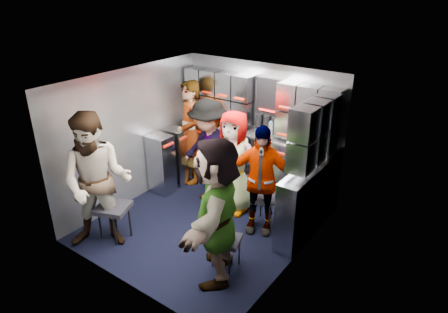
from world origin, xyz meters
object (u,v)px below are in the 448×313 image
Objects in this scene: jump_seat_center at (240,182)px; jump_seat_near_left at (113,209)px; attendant_standing at (190,133)px; attendant_arc_c at (233,163)px; attendant_arc_d at (260,180)px; attendant_arc_b at (209,152)px; jump_seat_near_right at (226,241)px; attendant_arc_a at (97,182)px; jump_seat_mid_right at (266,199)px; attendant_arc_e at (217,211)px; jump_seat_mid_left at (216,176)px.

jump_seat_near_left is at bearing -117.73° from jump_seat_center.
attendant_standing is 1.12× the size of attendant_arc_c.
attendant_arc_b is at bearing 145.71° from attendant_arc_d.
jump_seat_center is at bearing 117.18° from jump_seat_near_right.
attendant_arc_c is 0.64m from attendant_arc_d.
attendant_arc_a is 1.94m from attendant_arc_c.
jump_seat_near_right is at bearing -6.80° from attendant_standing.
attendant_arc_a is (-1.50, -1.67, 0.52)m from jump_seat_mid_right.
jump_seat_near_left is 0.52m from attendant_arc_a.
attendant_arc_d reaches higher than jump_seat_near_left.
jump_seat_mid_right is 0.28× the size of attendant_standing.
attendant_arc_e is (1.58, 0.21, 0.45)m from jump_seat_near_left.
attendant_arc_e is (0.09, -1.28, 0.48)m from jump_seat_mid_right.
attendant_arc_c is at bearing 120.72° from jump_seat_near_right.
attendant_arc_e is (1.82, -1.69, -0.00)m from attendant_standing.
jump_seat_mid_left is 0.46m from jump_seat_center.
attendant_arc_d is at bearing 0.41° from attendant_arc_b.
jump_seat_mid_left is at bearing 17.96° from attendant_standing.
jump_seat_near_right is 0.56m from attendant_arc_e.
attendant_arc_a is at bearing -104.59° from attendant_arc_e.
attendant_arc_e is (-0.00, -0.18, 0.53)m from jump_seat_near_right.
attendant_arc_b is at bearing 73.98° from jump_seat_near_left.
jump_seat_near_left is at bearing -93.01° from attendant_arc_b.
jump_seat_near_right is at bearing 151.57° from attendant_arc_e.
attendant_arc_d is (1.06, -0.24, -0.05)m from attendant_arc_b.
attendant_standing is 2.10m from attendant_arc_a.
jump_seat_mid_left is at bearing 179.44° from jump_seat_center.
attendant_arc_d is (0.60, -0.23, -0.01)m from attendant_arc_c.
attendant_arc_a is at bearing -131.96° from jump_seat_mid_right.
jump_seat_near_right is (1.58, 0.39, -0.08)m from jump_seat_near_left.
attendant_standing reaches higher than attendant_arc_b.
attendant_standing is at bearing 140.31° from jump_seat_near_right.
attendant_arc_e is (0.68, -1.33, 0.09)m from attendant_arc_c.
attendant_arc_c is 0.89× the size of attendant_arc_e.
jump_seat_mid_left is 0.26× the size of attendant_arc_c.
jump_seat_near_right is 1.40m from attendant_arc_c.
attendant_arc_b is (-1.06, 0.06, 0.43)m from jump_seat_mid_right.
attendant_arc_c reaches higher than jump_seat_mid_left.
jump_seat_mid_left is (0.44, 1.72, -0.07)m from jump_seat_near_left.
attendant_arc_c is (0.90, 1.72, -0.13)m from attendant_arc_a.
attendant_arc_d is at bearing -21.51° from jump_seat_mid_left.
jump_seat_center is 0.64m from jump_seat_mid_right.
attendant_arc_a is at bearing -103.10° from jump_seat_mid_left.
attendant_arc_b is (-0.46, -0.18, 0.44)m from jump_seat_center.
jump_seat_mid_left is 1.96m from attendant_arc_e.
jump_seat_near_left is at bearing -104.42° from jump_seat_mid_left.
attendant_standing reaches higher than jump_seat_mid_left.
jump_seat_center is at bearing 158.76° from jump_seat_mid_right.
attendant_arc_d is at bearing 95.37° from jump_seat_near_right.
attendant_arc_b is at bearing -159.11° from jump_seat_center.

